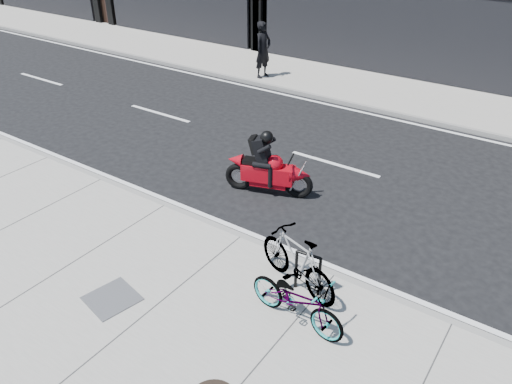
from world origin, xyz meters
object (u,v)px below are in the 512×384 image
Objects in this scene: bicycle_front at (297,300)px; pedestrian at (263,50)px; bike_rack at (308,269)px; utility_grate at (112,298)px; motorcycle at (272,169)px; bicycle_rear at (297,261)px.

bicycle_front is 0.85× the size of pedestrian.
bike_rack is 0.46× the size of bicycle_front.
utility_grate is (-2.71, -1.26, -0.43)m from bicycle_front.
bike_rack is at bearing 22.17° from bicycle_front.
motorcycle is (-2.53, 3.22, 0.05)m from bicycle_front.
motorcycle is at bearing 132.63° from bike_rack.
bicycle_front is 0.85× the size of motorcycle.
bike_rack is 3.21m from utility_grate.
bicycle_front is 0.81m from bicycle_rear.
bicycle_rear is 0.89× the size of pedestrian.
bicycle_front is at bearing 25.05° from utility_grate.
bicycle_rear is 0.89× the size of motorcycle.
bicycle_rear is 3.07m from utility_grate.
bike_rack is at bearing 107.70° from bicycle_rear.
bicycle_rear is at bearing -137.40° from pedestrian.
motorcycle is 4.51m from utility_grate.
pedestrian reaches higher than bicycle_rear.
pedestrian is at bearing 127.50° from bike_rack.
bicycle_front is 12.21m from pedestrian.
bike_rack is 0.44× the size of bicycle_rear.
pedestrian is (-6.81, 9.14, 0.45)m from bicycle_rear.
bicycle_rear is (-0.20, 0.00, 0.08)m from bike_rack.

